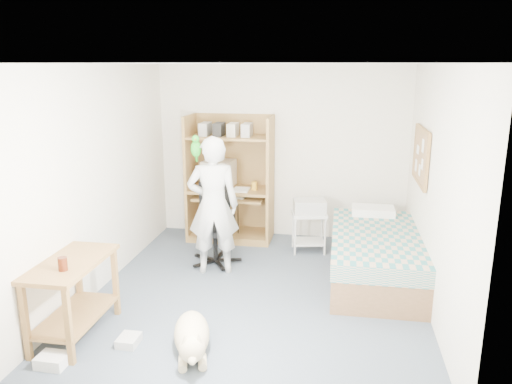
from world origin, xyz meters
TOP-DOWN VIEW (x-y plane):
  - floor at (0.00, 0.00)m, footprint 4.00×4.00m
  - wall_back at (0.00, 2.00)m, footprint 3.60×0.02m
  - wall_right at (1.80, 0.00)m, footprint 0.02×4.00m
  - wall_left at (-1.80, 0.00)m, footprint 0.02×4.00m
  - ceiling at (0.00, 0.00)m, footprint 3.60×4.00m
  - computer_hutch at (-0.70, 1.74)m, footprint 1.20×0.63m
  - bed at (1.30, 0.62)m, footprint 1.02×2.02m
  - side_desk at (-1.55, -1.20)m, footprint 0.50×1.00m
  - corkboard at (1.77, 0.90)m, footprint 0.04×0.94m
  - office_chair at (-0.70, 0.79)m, footprint 0.57×0.57m
  - person at (-0.64, 0.49)m, footprint 0.69×0.53m
  - parrot at (-0.84, 0.50)m, footprint 0.12×0.22m
  - dog at (-0.39, -1.30)m, footprint 0.50×0.96m
  - printer_cart at (0.46, 1.37)m, footprint 0.51×0.44m
  - printer at (0.46, 1.37)m, footprint 0.47×0.39m
  - crt_monitor at (-0.88, 1.75)m, footprint 0.46×0.48m
  - keyboard at (-0.69, 1.58)m, footprint 0.46×0.20m
  - pencil_cup at (-0.34, 1.65)m, footprint 0.08×0.08m
  - drink_glass at (-1.50, -1.40)m, footprint 0.08×0.08m
  - floor_box_a at (-1.50, -1.70)m, footprint 0.25×0.21m
  - floor_box_b at (-1.00, -1.28)m, footprint 0.18×0.22m

SIDE VIEW (x-z plane):
  - floor at x=0.00m, z-range 0.00..0.00m
  - floor_box_b at x=-1.00m, z-range 0.00..0.08m
  - floor_box_a at x=-1.50m, z-range 0.00..0.10m
  - dog at x=-0.39m, z-range -0.02..0.35m
  - bed at x=1.30m, z-range -0.04..0.62m
  - office_chair at x=-0.70m, z-range -0.15..0.87m
  - printer_cart at x=0.46m, z-range 0.09..0.64m
  - side_desk at x=-1.55m, z-range 0.12..0.87m
  - printer at x=0.46m, z-range 0.55..0.73m
  - keyboard at x=-0.69m, z-range 0.66..0.69m
  - drink_glass at x=-1.50m, z-range 0.75..0.87m
  - pencil_cup at x=-0.34m, z-range 0.76..0.88m
  - computer_hutch at x=-0.70m, z-range -0.08..1.72m
  - person at x=-0.64m, z-range 0.00..1.69m
  - crt_monitor at x=-0.88m, z-range 0.77..1.15m
  - wall_back at x=0.00m, z-range 0.00..2.50m
  - wall_right at x=1.80m, z-range 0.00..2.50m
  - wall_left at x=-1.80m, z-range 0.00..2.50m
  - corkboard at x=1.77m, z-range 1.12..1.78m
  - parrot at x=-0.84m, z-range 1.37..1.71m
  - ceiling at x=0.00m, z-range 2.49..2.51m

